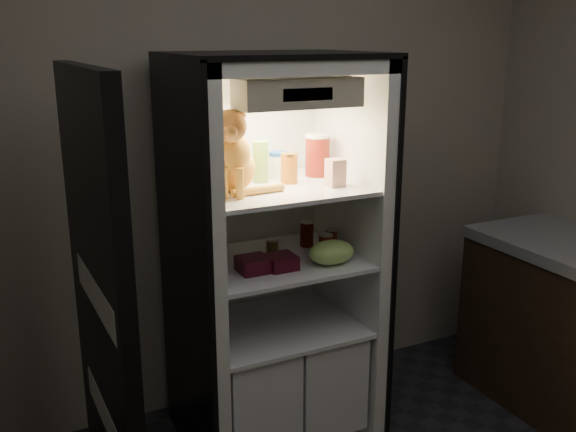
# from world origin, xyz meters

# --- Properties ---
(room_shell) EXTENTS (3.60, 3.60, 3.60)m
(room_shell) POSITION_xyz_m (0.00, 0.00, 1.62)
(room_shell) COLOR white
(room_shell) RESTS_ON floor
(refrigerator) EXTENTS (0.90, 0.72, 1.88)m
(refrigerator) POSITION_xyz_m (0.00, 1.38, 0.79)
(refrigerator) COLOR white
(refrigerator) RESTS_ON floor
(fridge_door) EXTENTS (0.08, 0.87, 1.85)m
(fridge_door) POSITION_xyz_m (-0.85, 1.03, 0.91)
(fridge_door) COLOR black
(fridge_door) RESTS_ON floor
(tabby_cat) EXTENTS (0.34, 0.40, 0.41)m
(tabby_cat) POSITION_xyz_m (-0.23, 1.28, 1.44)
(tabby_cat) COLOR orange
(tabby_cat) RESTS_ON refrigerator
(parmesan_shaker) EXTENTS (0.07, 0.07, 0.19)m
(parmesan_shaker) POSITION_xyz_m (-0.03, 1.42, 1.39)
(parmesan_shaker) COLOR #227F33
(parmesan_shaker) RESTS_ON refrigerator
(mayo_tub) EXTENTS (0.09, 0.09, 0.12)m
(mayo_tub) POSITION_xyz_m (0.08, 1.47, 1.35)
(mayo_tub) COLOR white
(mayo_tub) RESTS_ON refrigerator
(salsa_jar) EXTENTS (0.08, 0.08, 0.14)m
(salsa_jar) POSITION_xyz_m (0.08, 1.34, 1.36)
(salsa_jar) COLOR maroon
(salsa_jar) RESTS_ON refrigerator
(pepper_jar) EXTENTS (0.12, 0.12, 0.20)m
(pepper_jar) POSITION_xyz_m (0.27, 1.42, 1.39)
(pepper_jar) COLOR maroon
(pepper_jar) RESTS_ON refrigerator
(cream_carton) EXTENTS (0.07, 0.07, 0.12)m
(cream_carton) POSITION_xyz_m (0.23, 1.19, 1.35)
(cream_carton) COLOR white
(cream_carton) RESTS_ON refrigerator
(soda_can_a) EXTENTS (0.07, 0.07, 0.12)m
(soda_can_a) POSITION_xyz_m (0.21, 1.43, 1.00)
(soda_can_a) COLOR black
(soda_can_a) RESTS_ON refrigerator
(soda_can_b) EXTENTS (0.06, 0.06, 0.11)m
(soda_can_b) POSITION_xyz_m (0.28, 1.30, 1.00)
(soda_can_b) COLOR black
(soda_can_b) RESTS_ON refrigerator
(soda_can_c) EXTENTS (0.07, 0.07, 0.12)m
(soda_can_c) POSITION_xyz_m (0.20, 1.21, 1.00)
(soda_can_c) COLOR black
(soda_can_c) RESTS_ON refrigerator
(condiment_jar) EXTENTS (0.06, 0.06, 0.08)m
(condiment_jar) POSITION_xyz_m (0.00, 1.38, 0.98)
(condiment_jar) COLOR #503A16
(condiment_jar) RESTS_ON refrigerator
(grape_bag) EXTENTS (0.22, 0.16, 0.11)m
(grape_bag) POSITION_xyz_m (0.20, 1.15, 0.99)
(grape_bag) COLOR #93CD60
(grape_bag) RESTS_ON refrigerator
(berry_box_left) EXTENTS (0.13, 0.13, 0.07)m
(berry_box_left) POSITION_xyz_m (-0.16, 1.21, 0.97)
(berry_box_left) COLOR #510D1F
(berry_box_left) RESTS_ON refrigerator
(berry_box_right) EXTENTS (0.13, 0.13, 0.06)m
(berry_box_right) POSITION_xyz_m (-0.04, 1.19, 0.97)
(berry_box_right) COLOR #510D1F
(berry_box_right) RESTS_ON refrigerator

